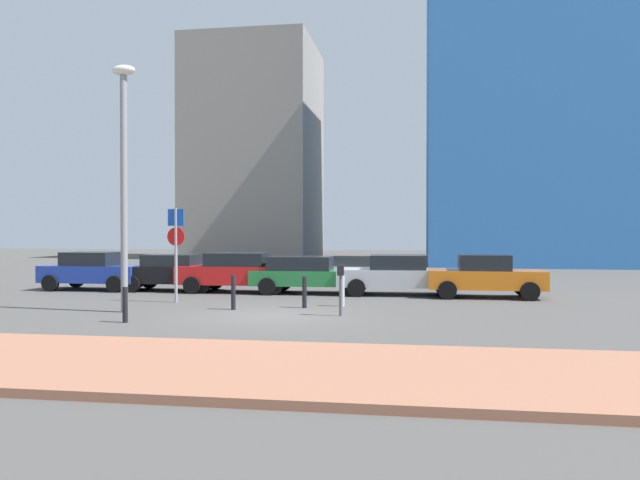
# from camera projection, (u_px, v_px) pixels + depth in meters

# --- Properties ---
(ground_plane) EXTENTS (120.00, 120.00, 0.00)m
(ground_plane) POSITION_uv_depth(u_px,v_px,m) (270.00, 316.00, 17.35)
(ground_plane) COLOR #4C4947
(sidewalk_brick) EXTENTS (40.00, 4.29, 0.14)m
(sidewalk_brick) POSITION_uv_depth(u_px,v_px,m) (176.00, 365.00, 10.66)
(sidewalk_brick) COLOR #9E664C
(sidewalk_brick) RESTS_ON ground
(parked_car_blue) EXTENTS (3.97, 2.09, 1.51)m
(parked_car_blue) POSITION_uv_depth(u_px,v_px,m) (94.00, 270.00, 25.07)
(parked_car_blue) COLOR #1E389E
(parked_car_blue) RESTS_ON ground
(parked_car_black) EXTENTS (4.12, 2.01, 1.43)m
(parked_car_black) POSITION_uv_depth(u_px,v_px,m) (174.00, 272.00, 24.65)
(parked_car_black) COLOR black
(parked_car_black) RESTS_ON ground
(parked_car_red) EXTENTS (4.61, 1.96, 1.51)m
(parked_car_red) POSITION_uv_depth(u_px,v_px,m) (238.00, 272.00, 24.06)
(parked_car_red) COLOR red
(parked_car_red) RESTS_ON ground
(parked_car_green) EXTENTS (4.56, 2.11, 1.39)m
(parked_car_green) POSITION_uv_depth(u_px,v_px,m) (309.00, 274.00, 23.59)
(parked_car_green) COLOR #237238
(parked_car_green) RESTS_ON ground
(parked_car_silver) EXTENTS (4.65, 2.18, 1.47)m
(parked_car_silver) POSITION_uv_depth(u_px,v_px,m) (400.00, 274.00, 23.07)
(parked_car_silver) COLOR #B7BABF
(parked_car_silver) RESTS_ON ground
(parked_car_orange) EXTENTS (4.01, 2.04, 1.51)m
(parked_car_orange) POSITION_uv_depth(u_px,v_px,m) (485.00, 276.00, 22.15)
(parked_car_orange) COLOR orange
(parked_car_orange) RESTS_ON ground
(parking_sign_post) EXTENTS (0.60, 0.10, 3.09)m
(parking_sign_post) POSITION_uv_depth(u_px,v_px,m) (176.00, 243.00, 20.62)
(parking_sign_post) COLOR gray
(parking_sign_post) RESTS_ON ground
(parking_meter) EXTENTS (0.18, 0.14, 1.40)m
(parking_meter) POSITION_uv_depth(u_px,v_px,m) (341.00, 283.00, 17.32)
(parking_meter) COLOR #4C4C51
(parking_meter) RESTS_ON ground
(street_lamp) EXTENTS (0.70, 0.36, 7.11)m
(street_lamp) POSITION_uv_depth(u_px,v_px,m) (124.00, 167.00, 18.08)
(street_lamp) COLOR gray
(street_lamp) RESTS_ON ground
(traffic_bollard_near) EXTENTS (0.13, 0.13, 0.98)m
(traffic_bollard_near) POSITION_uv_depth(u_px,v_px,m) (342.00, 291.00, 19.55)
(traffic_bollard_near) COLOR #B7B7BC
(traffic_bollard_near) RESTS_ON ground
(traffic_bollard_mid) EXTENTS (0.14, 0.14, 0.96)m
(traffic_bollard_mid) POSITION_uv_depth(u_px,v_px,m) (304.00, 292.00, 19.15)
(traffic_bollard_mid) COLOR black
(traffic_bollard_mid) RESTS_ON ground
(traffic_bollard_far) EXTENTS (0.13, 0.13, 0.91)m
(traffic_bollard_far) POSITION_uv_depth(u_px,v_px,m) (125.00, 305.00, 16.08)
(traffic_bollard_far) COLOR black
(traffic_bollard_far) RESTS_ON ground
(traffic_bollard_edge) EXTENTS (0.14, 0.14, 1.03)m
(traffic_bollard_edge) POSITION_uv_depth(u_px,v_px,m) (233.00, 292.00, 18.72)
(traffic_bollard_edge) COLOR black
(traffic_bollard_edge) RESTS_ON ground
(building_colorful_midrise) EXTENTS (15.41, 16.16, 25.03)m
(building_colorful_midrise) POSITION_uv_depth(u_px,v_px,m) (533.00, 94.00, 46.48)
(building_colorful_midrise) COLOR #3372BF
(building_colorful_midrise) RESTS_ON ground
(building_under_construction) EXTENTS (10.62, 10.63, 18.69)m
(building_under_construction) POSITION_uv_depth(u_px,v_px,m) (255.00, 152.00, 55.61)
(building_under_construction) COLOR gray
(building_under_construction) RESTS_ON ground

